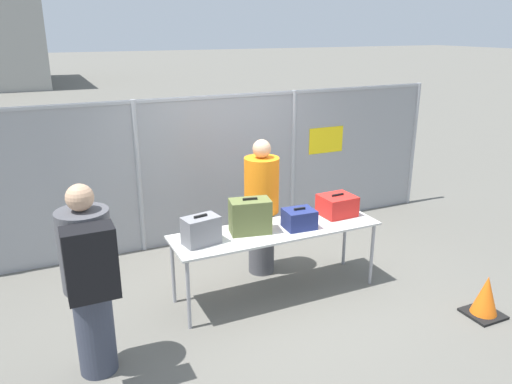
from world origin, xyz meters
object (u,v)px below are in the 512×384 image
(suitcase_olive, at_px, (250,216))
(traveler_hooded, at_px, (90,277))
(suitcase_red, at_px, (337,205))
(suitcase_grey, at_px, (201,230))
(traffic_cone, at_px, (486,298))
(inspection_table, at_px, (276,234))
(utility_trailer, at_px, (293,156))
(security_worker_near, at_px, (262,206))
(suitcase_navy, at_px, (299,219))

(suitcase_olive, height_order, traveler_hooded, traveler_hooded)
(suitcase_red, bearing_deg, suitcase_grey, -176.27)
(traveler_hooded, xyz_separation_m, traffic_cone, (3.88, -0.74, -0.76))
(inspection_table, height_order, suitcase_grey, suitcase_grey)
(traffic_cone, bearing_deg, inspection_table, 142.97)
(suitcase_red, bearing_deg, traveler_hooded, -166.20)
(traveler_hooded, distance_m, traffic_cone, 4.02)
(suitcase_grey, bearing_deg, utility_trailer, 50.68)
(suitcase_olive, relative_size, security_worker_near, 0.28)
(inspection_table, xyz_separation_m, security_worker_near, (0.08, 0.56, 0.14))
(suitcase_grey, relative_size, security_worker_near, 0.24)
(security_worker_near, bearing_deg, suitcase_grey, 19.85)
(suitcase_navy, bearing_deg, suitcase_olive, 168.60)
(inspection_table, relative_size, traffic_cone, 5.17)
(traveler_hooded, relative_size, traffic_cone, 3.82)
(inspection_table, distance_m, traveler_hooded, 2.17)
(suitcase_olive, relative_size, utility_trailer, 0.11)
(inspection_table, bearing_deg, suitcase_olive, 172.07)
(utility_trailer, bearing_deg, inspection_table, -121.19)
(traffic_cone, bearing_deg, traveler_hooded, 169.19)
(suitcase_grey, distance_m, traffic_cone, 3.10)
(suitcase_red, xyz_separation_m, utility_trailer, (1.61, 3.99, -0.50))
(suitcase_navy, distance_m, traffic_cone, 2.14)
(inspection_table, height_order, suitcase_navy, suitcase_navy)
(inspection_table, distance_m, utility_trailer, 4.78)
(suitcase_navy, bearing_deg, utility_trailer, 61.85)
(inspection_table, distance_m, traffic_cone, 2.33)
(inspection_table, relative_size, suitcase_grey, 5.89)
(suitcase_red, bearing_deg, utility_trailer, 68.00)
(suitcase_olive, height_order, suitcase_navy, suitcase_olive)
(suitcase_grey, xyz_separation_m, traffic_cone, (2.70, -1.35, -0.74))
(inspection_table, height_order, suitcase_red, suitcase_red)
(traveler_hooded, bearing_deg, traffic_cone, 3.30)
(suitcase_olive, bearing_deg, suitcase_grey, -174.02)
(suitcase_grey, height_order, suitcase_olive, suitcase_olive)
(suitcase_navy, xyz_separation_m, traffic_cone, (1.56, -1.30, -0.70))
(inspection_table, height_order, traveler_hooded, traveler_hooded)
(inspection_table, height_order, traffic_cone, inspection_table)
(suitcase_red, bearing_deg, suitcase_navy, -164.92)
(utility_trailer, xyz_separation_m, traffic_cone, (-0.66, -5.45, -0.21))
(suitcase_olive, relative_size, suitcase_navy, 1.37)
(suitcase_olive, distance_m, suitcase_navy, 0.57)
(inspection_table, relative_size, utility_trailer, 0.55)
(traveler_hooded, height_order, security_worker_near, traveler_hooded)
(security_worker_near, bearing_deg, inspection_table, 70.81)
(inspection_table, bearing_deg, suitcase_red, 6.31)
(traveler_hooded, bearing_deg, utility_trailer, 60.12)
(suitcase_grey, height_order, traffic_cone, suitcase_grey)
(security_worker_near, distance_m, traffic_cone, 2.67)
(suitcase_grey, bearing_deg, suitcase_red, 3.73)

